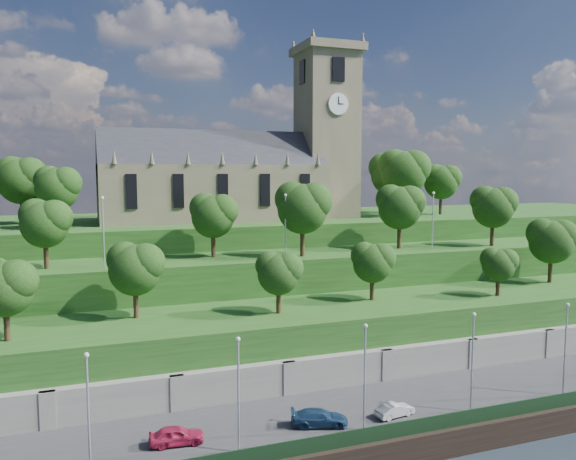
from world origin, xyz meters
name	(u,v)px	position (x,y,z in m)	size (l,w,h in m)	color
promenade	(365,420)	(0.00, 6.00, 1.00)	(160.00, 12.00, 2.00)	#2D2D30
quay_wall	(404,452)	(0.00, -0.05, 1.10)	(160.00, 0.50, 2.20)	black
fence	(399,429)	(0.00, 0.60, 2.60)	(160.00, 0.10, 1.20)	black
retaining_wall	(336,379)	(0.00, 11.97, 2.50)	(160.00, 2.10, 5.00)	slate
embankment_lower	(311,345)	(0.00, 18.00, 4.00)	(160.00, 12.00, 8.00)	#1D4617
embankment_upper	(277,303)	(0.00, 29.00, 6.00)	(160.00, 10.00, 12.00)	#1D4617
hilltop	(234,265)	(0.00, 50.00, 7.50)	(160.00, 32.00, 15.00)	#1D4617
church	(245,168)	(0.79, 45.98, 22.52)	(38.60, 12.35, 27.60)	brown
trees_lower	(340,259)	(3.44, 18.47, 12.83)	(67.35, 9.08, 8.19)	#2F1F12
trees_upper	(324,208)	(5.72, 28.08, 17.56)	(61.58, 8.51, 8.91)	#2F1F12
trees_hilltop	(274,176)	(5.01, 44.85, 21.44)	(76.44, 16.04, 10.62)	#2F1F12
lamp_posts_promenade	(365,370)	(-2.00, 2.50, 6.85)	(60.36, 0.36, 8.47)	#B2B2B7
lamp_posts_upper	(285,221)	(0.00, 26.00, 16.35)	(40.36, 0.36, 7.49)	#B2B2B7
car_left	(177,435)	(-15.99, 5.24, 2.68)	(1.61, 4.01, 1.37)	#A71B3F
car_middle	(395,410)	(1.54, 3.88, 2.56)	(1.19, 3.41, 1.12)	#A1A1A5
car_right	(319,418)	(-4.92, 4.44, 2.66)	(1.84, 4.52, 1.31)	navy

